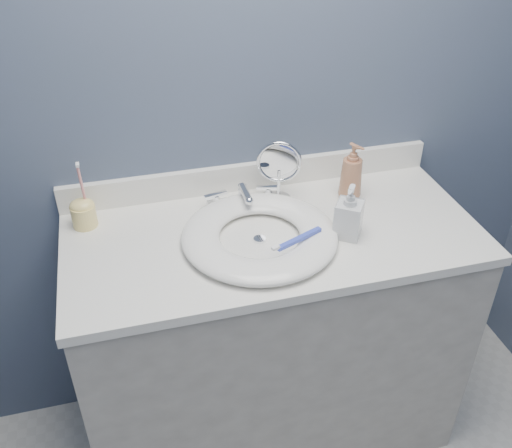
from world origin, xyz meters
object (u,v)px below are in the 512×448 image
object	(u,v)px
soap_bottle_amber	(352,172)
toothbrush_holder	(83,212)
makeup_mirror	(279,169)
soap_bottle_clear	(349,211)

from	to	relation	value
soap_bottle_amber	toothbrush_holder	world-z (taller)	toothbrush_holder
soap_bottle_amber	toothbrush_holder	size ratio (longest dim) A/B	0.89
makeup_mirror	soap_bottle_amber	size ratio (longest dim) A/B	1.10
makeup_mirror	soap_bottle_amber	bearing A→B (deg)	6.66
soap_bottle_amber	soap_bottle_clear	bearing A→B (deg)	-140.99
soap_bottle_amber	soap_bottle_clear	distance (m)	0.21
makeup_mirror	toothbrush_holder	bearing A→B (deg)	-163.77
soap_bottle_clear	makeup_mirror	bearing A→B (deg)	155.11
makeup_mirror	toothbrush_holder	distance (m)	0.60
soap_bottle_amber	toothbrush_holder	distance (m)	0.83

